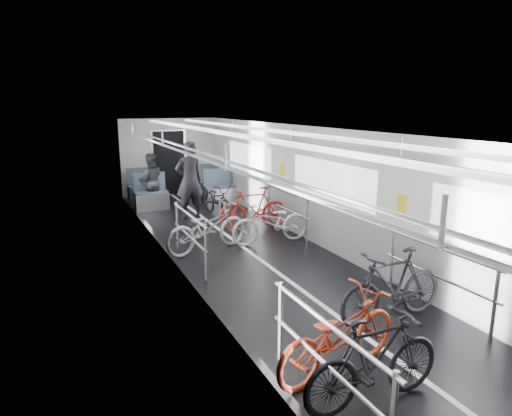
{
  "coord_description": "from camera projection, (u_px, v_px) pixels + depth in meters",
  "views": [
    {
      "loc": [
        -3.37,
        -7.33,
        2.85
      ],
      "look_at": [
        0.0,
        0.21,
        0.95
      ],
      "focal_mm": 32.0,
      "sensor_mm": 36.0,
      "label": 1
    }
  ],
  "objects": [
    {
      "name": "bike_left_near",
      "position": [
        339.0,
        334.0,
        4.86
      ],
      "size": [
        1.79,
        0.94,
        0.9
      ],
      "primitive_type": "imported",
      "rotation": [
        0.0,
        0.0,
        1.78
      ],
      "color": "#972B12",
      "rests_on": "floor"
    },
    {
      "name": "bike_right_mid",
      "position": [
        271.0,
        222.0,
        9.43
      ],
      "size": [
        1.72,
        0.6,
        0.9
      ],
      "primitive_type": "imported",
      "rotation": [
        0.0,
        0.0,
        -1.57
      ],
      "color": "silver",
      "rests_on": "floor"
    },
    {
      "name": "bike_right_near",
      "position": [
        392.0,
        286.0,
        6.02
      ],
      "size": [
        1.68,
        0.51,
        1.0
      ],
      "primitive_type": "imported",
      "rotation": [
        0.0,
        0.0,
        -1.55
      ],
      "color": "black",
      "rests_on": "floor"
    },
    {
      "name": "car_shell",
      "position": [
        226.0,
        185.0,
        9.83
      ],
      "size": [
        3.02,
        14.01,
        2.41
      ],
      "color": "black",
      "rests_on": "ground"
    },
    {
      "name": "bike_left_mid",
      "position": [
        374.0,
        361.0,
        4.32
      ],
      "size": [
        1.57,
        0.46,
        0.94
      ],
      "primitive_type": "imported",
      "rotation": [
        0.0,
        0.0,
        1.58
      ],
      "color": "black",
      "rests_on": "floor"
    },
    {
      "name": "bike_right_far",
      "position": [
        254.0,
        208.0,
        10.57
      ],
      "size": [
        1.69,
        0.75,
        0.98
      ],
      "primitive_type": "imported",
      "rotation": [
        0.0,
        0.0,
        -1.75
      ],
      "color": "red",
      "rests_on": "floor"
    },
    {
      "name": "person_standing",
      "position": [
        189.0,
        180.0,
        11.36
      ],
      "size": [
        0.74,
        0.51,
        1.96
      ],
      "primitive_type": "imported",
      "rotation": [
        0.0,
        0.0,
        3.21
      ],
      "color": "black",
      "rests_on": "floor"
    },
    {
      "name": "bike_aisle",
      "position": [
        218.0,
        200.0,
        11.67
      ],
      "size": [
        0.66,
        1.7,
        0.88
      ],
      "primitive_type": "imported",
      "rotation": [
        0.0,
        0.0,
        0.05
      ],
      "color": "black",
      "rests_on": "floor"
    },
    {
      "name": "person_seated",
      "position": [
        150.0,
        181.0,
        12.58
      ],
      "size": [
        0.81,
        0.67,
        1.53
      ],
      "primitive_type": "imported",
      "rotation": [
        0.0,
        0.0,
        3.0
      ],
      "color": "#29262D",
      "rests_on": "floor"
    },
    {
      "name": "bike_left_far",
      "position": [
        207.0,
        228.0,
        8.93
      ],
      "size": [
        1.92,
        1.08,
        0.95
      ],
      "primitive_type": "imported",
      "rotation": [
        0.0,
        0.0,
        1.83
      ],
      "color": "#A2A3A7",
      "rests_on": "floor"
    }
  ]
}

